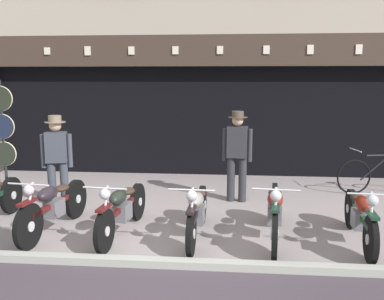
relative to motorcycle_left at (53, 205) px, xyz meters
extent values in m
cube|color=gray|center=(1.89, 3.86, -0.47)|extent=(22.82, 10.00, 0.08)
cube|color=#A4A79C|center=(1.89, -1.06, -0.42)|extent=(22.82, 0.16, 0.18)
cube|color=black|center=(1.89, 6.16, 0.87)|extent=(9.95, 4.00, 2.60)
cube|color=#23282D|center=(1.89, 4.41, 1.00)|extent=(9.52, 0.03, 2.18)
cube|color=#3C2F25|center=(1.89, 3.98, 2.52)|extent=(10.82, 0.24, 0.70)
cube|color=silver|center=(-1.64, 3.85, 2.52)|extent=(0.14, 0.03, 0.16)
cube|color=silver|center=(-0.67, 3.85, 2.52)|extent=(0.14, 0.03, 0.21)
cube|color=silver|center=(0.37, 3.85, 2.52)|extent=(0.14, 0.03, 0.18)
cube|color=silver|center=(1.39, 3.85, 2.52)|extent=(0.14, 0.03, 0.18)
cube|color=silver|center=(2.40, 3.85, 2.52)|extent=(0.14, 0.03, 0.18)
cube|color=silver|center=(3.43, 3.85, 2.52)|extent=(0.14, 0.03, 0.18)
cube|color=silver|center=(4.39, 3.85, 2.52)|extent=(0.14, 0.03, 0.20)
cube|color=silver|center=(5.44, 3.85, 2.52)|extent=(0.14, 0.03, 0.21)
cylinder|color=black|center=(-1.13, 0.85, -0.11)|extent=(0.10, 0.64, 0.64)
cylinder|color=silver|center=(-1.13, 0.85, -0.11)|extent=(0.11, 0.14, 0.14)
cylinder|color=black|center=(-0.08, -0.67, -0.10)|extent=(0.15, 0.65, 0.65)
cylinder|color=silver|center=(-0.08, -0.67, -0.10)|extent=(0.12, 0.15, 0.14)
cylinder|color=black|center=(0.08, 0.71, -0.10)|extent=(0.16, 0.65, 0.65)
cylinder|color=silver|center=(0.08, 0.71, -0.10)|extent=(0.13, 0.15, 0.14)
cube|color=#591818|center=(0.00, 0.02, 0.02)|extent=(0.22, 1.28, 0.07)
cube|color=slate|center=(0.00, 0.02, -0.05)|extent=(0.24, 0.34, 0.26)
ellipsoid|color=#282128|center=(-0.02, -0.14, 0.22)|extent=(0.27, 0.48, 0.20)
ellipsoid|color=#38281E|center=(0.03, 0.27, 0.20)|extent=(0.23, 0.32, 0.10)
cube|color=#591818|center=(-0.08, -0.67, 0.24)|extent=(0.14, 0.37, 0.04)
sphere|color=silver|center=(-0.07, -0.61, 0.40)|extent=(0.15, 0.15, 0.15)
cylinder|color=silver|center=(-0.07, -0.61, 0.48)|extent=(0.62, 0.10, 0.02)
cylinder|color=silver|center=(-0.07, -0.63, 0.19)|extent=(0.07, 0.28, 0.60)
cylinder|color=black|center=(1.00, -0.70, -0.12)|extent=(0.13, 0.61, 0.61)
cylinder|color=silver|center=(1.00, -0.70, -0.12)|extent=(0.11, 0.14, 0.13)
cylinder|color=black|center=(1.14, 0.71, -0.12)|extent=(0.14, 0.62, 0.61)
cylinder|color=silver|center=(1.14, 0.71, -0.12)|extent=(0.12, 0.14, 0.13)
cube|color=#541717|center=(1.07, 0.01, 0.00)|extent=(0.20, 1.31, 0.07)
cube|color=slate|center=(1.07, 0.01, -0.07)|extent=(0.23, 0.34, 0.26)
ellipsoid|color=black|center=(1.05, -0.16, 0.20)|extent=(0.27, 0.48, 0.20)
ellipsoid|color=#38281E|center=(1.10, 0.26, 0.18)|extent=(0.23, 0.32, 0.10)
cube|color=#541717|center=(1.00, -0.70, 0.20)|extent=(0.14, 0.37, 0.04)
sphere|color=silver|center=(1.00, -0.64, 0.38)|extent=(0.15, 0.15, 0.15)
cylinder|color=silver|center=(1.00, -0.64, 0.46)|extent=(0.62, 0.09, 0.02)
cylinder|color=silver|center=(1.00, -0.66, 0.17)|extent=(0.06, 0.26, 0.61)
cylinder|color=black|center=(2.17, -0.69, -0.12)|extent=(0.10, 0.62, 0.61)
cylinder|color=silver|center=(2.17, -0.69, -0.12)|extent=(0.11, 0.14, 0.14)
cylinder|color=black|center=(2.23, 0.64, -0.12)|extent=(0.11, 0.62, 0.61)
cylinder|color=silver|center=(2.23, 0.64, -0.12)|extent=(0.12, 0.14, 0.14)
cube|color=black|center=(2.20, -0.03, 0.00)|extent=(0.12, 1.23, 0.07)
cube|color=slate|center=(2.20, -0.03, -0.07)|extent=(0.21, 0.33, 0.26)
ellipsoid|color=gray|center=(2.19, -0.19, 0.20)|extent=(0.24, 0.47, 0.20)
ellipsoid|color=#38281E|center=(2.21, 0.21, 0.18)|extent=(0.21, 0.31, 0.10)
cube|color=black|center=(2.17, -0.69, 0.21)|extent=(0.12, 0.36, 0.04)
sphere|color=silver|center=(2.17, -0.63, 0.38)|extent=(0.15, 0.15, 0.15)
cylinder|color=silver|center=(2.17, -0.63, 0.46)|extent=(0.62, 0.05, 0.02)
cylinder|color=silver|center=(2.17, -0.65, 0.17)|extent=(0.05, 0.28, 0.60)
cylinder|color=black|center=(3.26, -0.69, -0.09)|extent=(0.13, 0.68, 0.67)
cylinder|color=silver|center=(3.26, -0.69, -0.09)|extent=(0.11, 0.16, 0.15)
cylinder|color=black|center=(3.39, 0.69, -0.09)|extent=(0.14, 0.68, 0.67)
cylinder|color=silver|center=(3.39, 0.69, -0.09)|extent=(0.12, 0.16, 0.15)
cube|color=#1B3628|center=(3.32, 0.00, 0.03)|extent=(0.19, 1.27, 0.07)
cube|color=slate|center=(3.32, 0.00, -0.04)|extent=(0.23, 0.34, 0.26)
ellipsoid|color=maroon|center=(3.31, -0.16, 0.23)|extent=(0.26, 0.48, 0.20)
ellipsoid|color=#38281E|center=(3.35, 0.25, 0.21)|extent=(0.23, 0.32, 0.10)
cube|color=#1B3628|center=(3.26, -0.69, 0.27)|extent=(0.13, 0.37, 0.04)
sphere|color=silver|center=(3.27, -0.63, 0.41)|extent=(0.15, 0.15, 0.15)
cylinder|color=silver|center=(3.27, -0.63, 0.49)|extent=(0.62, 0.08, 0.02)
cylinder|color=silver|center=(3.26, -0.65, 0.20)|extent=(0.06, 0.24, 0.62)
cylinder|color=black|center=(4.47, -0.69, -0.12)|extent=(0.12, 0.62, 0.62)
cylinder|color=silver|center=(4.47, -0.69, -0.12)|extent=(0.11, 0.14, 0.14)
cylinder|color=black|center=(4.57, 0.63, -0.12)|extent=(0.13, 0.62, 0.62)
cylinder|color=silver|center=(4.57, 0.63, -0.12)|extent=(0.12, 0.14, 0.14)
cube|color=#1B3B29|center=(4.52, -0.03, 0.00)|extent=(0.16, 1.22, 0.07)
cube|color=slate|center=(4.52, -0.03, -0.07)|extent=(0.22, 0.33, 0.26)
ellipsoid|color=maroon|center=(4.51, -0.19, 0.20)|extent=(0.25, 0.48, 0.20)
ellipsoid|color=#38281E|center=(4.54, 0.20, 0.18)|extent=(0.22, 0.31, 0.10)
cube|color=#1B3B29|center=(4.47, -0.69, 0.21)|extent=(0.13, 0.37, 0.04)
sphere|color=silver|center=(4.47, -0.63, 0.38)|extent=(0.15, 0.15, 0.15)
cylinder|color=silver|center=(4.47, -0.63, 0.46)|extent=(0.62, 0.07, 0.02)
cylinder|color=silver|center=(4.47, -0.65, 0.17)|extent=(0.06, 0.26, 0.61)
cylinder|color=#3D424C|center=(-0.38, 1.40, -0.01)|extent=(0.15, 0.15, 0.83)
cylinder|color=#3D424C|center=(-0.60, 1.35, -0.01)|extent=(0.15, 0.15, 0.83)
cube|color=#3D424C|center=(-0.49, 1.38, 0.67)|extent=(0.42, 0.30, 0.56)
cube|color=white|center=(-0.52, 1.49, 0.73)|extent=(0.14, 0.05, 0.31)
cube|color=brown|center=(-0.52, 1.50, 0.72)|extent=(0.05, 0.02, 0.29)
cylinder|color=#3D424C|center=(-0.26, 1.43, 0.60)|extent=(0.09, 0.09, 0.61)
cylinder|color=#3D424C|center=(-0.72, 1.32, 0.60)|extent=(0.09, 0.09, 0.61)
sphere|color=beige|center=(-0.49, 1.38, 1.06)|extent=(0.22, 0.22, 0.22)
cylinder|color=#7F705B|center=(-0.49, 1.38, 1.12)|extent=(0.37, 0.37, 0.01)
cylinder|color=#7F705B|center=(-0.49, 1.38, 1.18)|extent=(0.23, 0.23, 0.12)
cylinder|color=#2D2D33|center=(2.90, 1.93, 0.01)|extent=(0.15, 0.15, 0.87)
cylinder|color=#2D2D33|center=(2.69, 1.95, 0.01)|extent=(0.15, 0.15, 0.87)
cube|color=#2D2D33|center=(2.79, 1.94, 0.72)|extent=(0.40, 0.26, 0.59)
cube|color=white|center=(2.81, 2.05, 0.79)|extent=(0.14, 0.03, 0.33)
cube|color=maroon|center=(2.81, 2.06, 0.78)|extent=(0.05, 0.02, 0.31)
cylinder|color=#2D2D33|center=(3.03, 1.91, 0.67)|extent=(0.09, 0.09, 0.62)
cylinder|color=#2D2D33|center=(2.56, 1.96, 0.67)|extent=(0.09, 0.09, 0.62)
sphere|color=beige|center=(2.79, 1.94, 1.13)|extent=(0.21, 0.21, 0.21)
cylinder|color=#4C4238|center=(2.79, 1.94, 1.19)|extent=(0.36, 0.36, 0.01)
cylinder|color=#4C4238|center=(2.79, 1.94, 1.24)|extent=(0.22, 0.22, 0.11)
cylinder|color=#232328|center=(-2.22, 2.70, 0.72)|extent=(0.06, 0.06, 2.29)
cylinder|color=#23281E|center=(-2.22, 2.68, 1.47)|extent=(0.52, 0.03, 0.52)
torus|color=beige|center=(-2.22, 2.69, 1.47)|extent=(0.54, 0.04, 0.54)
cylinder|color=#192338|center=(-2.22, 2.68, 0.88)|extent=(0.52, 0.03, 0.52)
torus|color=beige|center=(-2.22, 2.69, 0.88)|extent=(0.54, 0.04, 0.54)
cylinder|color=#23281E|center=(-2.22, 2.68, 0.28)|extent=(0.52, 0.03, 0.52)
torus|color=beige|center=(-2.22, 2.69, 0.28)|extent=(0.54, 0.04, 0.54)
cube|color=silver|center=(4.16, 4.26, 1.13)|extent=(0.69, 0.02, 1.09)
cube|color=#511E19|center=(4.16, 4.25, 1.58)|extent=(0.69, 0.01, 0.20)
torus|color=black|center=(5.18, 2.72, -0.08)|extent=(0.71, 0.17, 0.72)
cylinder|color=black|center=(5.61, 2.80, 0.10)|extent=(0.59, 0.14, 0.52)
cylinder|color=black|center=(5.72, 2.82, 0.36)|extent=(0.59, 0.14, 0.03)
cylinder|color=silver|center=(5.18, 2.72, 0.48)|extent=(0.11, 0.50, 0.02)
camera|label=1|loc=(2.68, -6.09, 1.93)|focal=40.27mm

